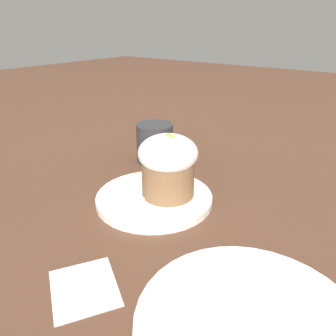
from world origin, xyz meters
TOP-DOWN VIEW (x-y plane):
  - ground_plane at (0.00, 0.00)m, footprint 4.00×4.00m
  - dessert_plate at (0.00, 0.00)m, footprint 0.22×0.22m
  - carrot_cake at (0.02, 0.02)m, footprint 0.11×0.11m
  - spoon at (0.00, -0.00)m, footprint 0.06×0.13m
  - coffee_cup at (-0.12, 0.15)m, footprint 0.12×0.09m
  - side_plate at (0.26, -0.16)m, footprint 0.25×0.25m
  - paper_napkin at (0.07, -0.22)m, footprint 0.12×0.12m

SIDE VIEW (x-z plane):
  - ground_plane at x=0.00m, z-range 0.00..0.00m
  - paper_napkin at x=0.07m, z-range 0.00..0.00m
  - dessert_plate at x=0.00m, z-range 0.00..0.01m
  - side_plate at x=0.26m, z-range 0.00..0.02m
  - spoon at x=0.00m, z-range 0.01..0.02m
  - coffee_cup at x=-0.12m, z-range 0.00..0.09m
  - carrot_cake at x=0.02m, z-range 0.01..0.13m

